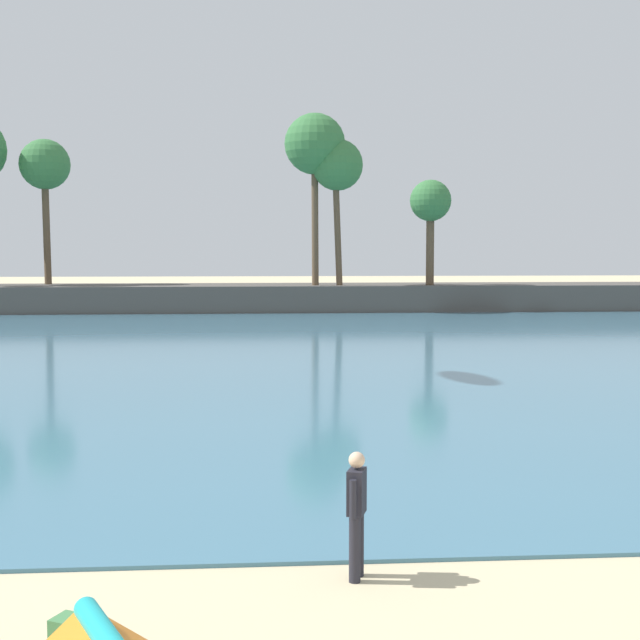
# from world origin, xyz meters

# --- Properties ---
(sea) EXTENTS (220.00, 88.01, 0.06)m
(sea) POSITION_xyz_m (0.00, 51.71, 0.03)
(sea) COLOR teal
(sea) RESTS_ON ground
(palm_headland) EXTENTS (119.17, 6.72, 13.33)m
(palm_headland) POSITION_xyz_m (-7.36, 55.65, 4.29)
(palm_headland) COLOR #514C47
(palm_headland) RESTS_ON ground
(person_at_waterline) EXTENTS (0.30, 0.53, 1.67)m
(person_at_waterline) POSITION_xyz_m (2.30, 7.20, 0.89)
(person_at_waterline) COLOR #23232D
(person_at_waterline) RESTS_ON ground
(backpack_near_kite) EXTENTS (0.36, 0.36, 0.44)m
(backpack_near_kite) POSITION_xyz_m (-0.97, 5.25, 0.21)
(backpack_near_kite) COLOR #47844C
(backpack_near_kite) RESTS_ON ground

